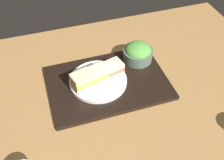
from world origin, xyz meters
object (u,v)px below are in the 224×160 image
sandwich_plate (98,81)px  sandwich_near (113,68)px  salad_bowl (138,53)px  sandwich_far (82,81)px  sandwich_middle (98,74)px

sandwich_plate → sandwich_near: (-6.48, -1.71, 3.23)cm
sandwich_plate → salad_bowl: (-19.51, -8.00, 2.89)cm
sandwich_near → salad_bowl: size_ratio=0.71×
sandwich_plate → sandwich_far: 7.68cm
sandwich_far → salad_bowl: bearing=-159.5°
sandwich_plate → sandwich_far: (6.48, 1.71, 3.75)cm
sandwich_plate → sandwich_middle: 3.57cm
sandwich_middle → sandwich_far: (6.48, 1.71, 0.18)cm
sandwich_near → sandwich_far: 13.41cm
sandwich_far → salad_bowl: salad_bowl is taller
sandwich_middle → sandwich_far: size_ratio=1.03×
sandwich_plate → sandwich_near: 7.44cm
sandwich_middle → sandwich_far: bearing=14.8°
sandwich_middle → salad_bowl: 21.09cm
sandwich_plate → sandwich_far: bearing=14.8°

